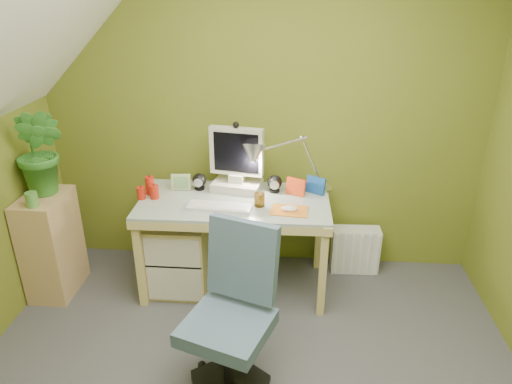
# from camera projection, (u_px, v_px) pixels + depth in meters

# --- Properties ---
(wall_back) EXTENTS (3.20, 0.01, 2.40)m
(wall_back) POSITION_uv_depth(u_px,v_px,m) (263.00, 113.00, 3.38)
(wall_back) COLOR olive
(wall_back) RESTS_ON floor
(desk) EXTENTS (1.31, 0.67, 0.70)m
(desk) POSITION_uv_depth(u_px,v_px,m) (235.00, 244.00, 3.37)
(desk) COLOR tan
(desk) RESTS_ON floor
(monitor) EXTENTS (0.45, 0.31, 0.57)m
(monitor) POSITION_uv_depth(u_px,v_px,m) (237.00, 152.00, 3.28)
(monitor) COLOR beige
(monitor) RESTS_ON desk
(speaker_left) EXTENTS (0.12, 0.12, 0.12)m
(speaker_left) POSITION_uv_depth(u_px,v_px,m) (199.00, 181.00, 3.37)
(speaker_left) COLOR black
(speaker_left) RESTS_ON desk
(speaker_right) EXTENTS (0.11, 0.11, 0.13)m
(speaker_right) POSITION_uv_depth(u_px,v_px,m) (275.00, 183.00, 3.33)
(speaker_right) COLOR black
(speaker_right) RESTS_ON desk
(keyboard) EXTENTS (0.43, 0.17, 0.02)m
(keyboard) POSITION_uv_depth(u_px,v_px,m) (220.00, 207.00, 3.10)
(keyboard) COLOR silver
(keyboard) RESTS_ON desk
(mousepad) EXTENTS (0.26, 0.19, 0.01)m
(mousepad) POSITION_uv_depth(u_px,v_px,m) (289.00, 211.00, 3.07)
(mousepad) COLOR orange
(mousepad) RESTS_ON desk
(mouse) EXTENTS (0.12, 0.09, 0.04)m
(mouse) POSITION_uv_depth(u_px,v_px,m) (289.00, 208.00, 3.07)
(mouse) COLOR white
(mouse) RESTS_ON mousepad
(amber_tumbler) EXTENTS (0.07, 0.07, 0.09)m
(amber_tumbler) POSITION_uv_depth(u_px,v_px,m) (259.00, 200.00, 3.12)
(amber_tumbler) COLOR brown
(amber_tumbler) RESTS_ON desk
(candle_cluster) EXTENTS (0.20, 0.19, 0.13)m
(candle_cluster) POSITION_uv_depth(u_px,v_px,m) (148.00, 188.00, 3.26)
(candle_cluster) COLOR red
(candle_cluster) RESTS_ON desk
(photo_frame_red) EXTENTS (0.14, 0.08, 0.12)m
(photo_frame_red) POSITION_uv_depth(u_px,v_px,m) (296.00, 187.00, 3.28)
(photo_frame_red) COLOR red
(photo_frame_red) RESTS_ON desk
(photo_frame_blue) EXTENTS (0.13, 0.09, 0.12)m
(photo_frame_blue) POSITION_uv_depth(u_px,v_px,m) (316.00, 185.00, 3.31)
(photo_frame_blue) COLOR #164799
(photo_frame_blue) RESTS_ON desk
(photo_frame_green) EXTENTS (0.14, 0.03, 0.12)m
(photo_frame_green) POSITION_uv_depth(u_px,v_px,m) (181.00, 182.00, 3.36)
(photo_frame_green) COLOR #AEBD82
(photo_frame_green) RESTS_ON desk
(desk_lamp) EXTENTS (0.61, 0.35, 0.62)m
(desk_lamp) POSITION_uv_depth(u_px,v_px,m) (301.00, 151.00, 3.23)
(desk_lamp) COLOR #B0AFB3
(desk_lamp) RESTS_ON desk
(side_ledge) EXTENTS (0.28, 0.43, 0.75)m
(side_ledge) POSITION_uv_depth(u_px,v_px,m) (52.00, 245.00, 3.32)
(side_ledge) COLOR tan
(side_ledge) RESTS_ON floor
(potted_plant) EXTENTS (0.38, 0.33, 0.60)m
(potted_plant) POSITION_uv_depth(u_px,v_px,m) (41.00, 152.00, 3.08)
(potted_plant) COLOR #357E2A
(potted_plant) RESTS_ON side_ledge
(green_cup) EXTENTS (0.09, 0.09, 0.10)m
(green_cup) POSITION_uv_depth(u_px,v_px,m) (32.00, 200.00, 3.00)
(green_cup) COLOR #53923C
(green_cup) RESTS_ON side_ledge
(task_chair) EXTENTS (0.62, 0.62, 0.87)m
(task_chair) POSITION_uv_depth(u_px,v_px,m) (227.00, 327.00, 2.44)
(task_chair) COLOR #41586B
(task_chair) RESTS_ON floor
(radiator) EXTENTS (0.36, 0.15, 0.36)m
(radiator) POSITION_uv_depth(u_px,v_px,m) (355.00, 250.00, 3.62)
(radiator) COLOR silver
(radiator) RESTS_ON floor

